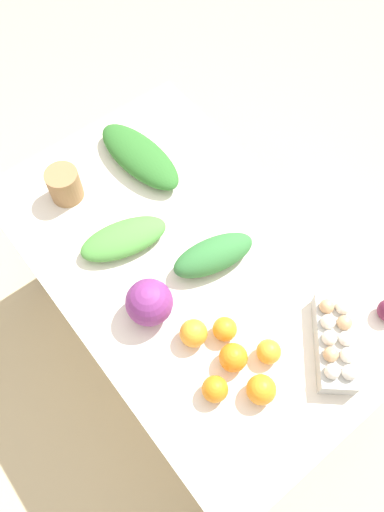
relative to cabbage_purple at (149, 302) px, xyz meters
The scene contains 14 objects.
ground_plane 0.83m from the cabbage_purple, 72.97° to the right, with size 8.00×8.00×0.00m, color #C6B289.
dining_table 0.28m from the cabbage_purple, 72.97° to the right, with size 1.37×0.85×0.73m.
cabbage_purple is the anchor object (origin of this frame).
egg_carton 0.55m from the cabbage_purple, 139.98° to the right, with size 0.28×0.26×0.09m.
paper_bag 0.53m from the cabbage_purple, ahead, with size 0.11×0.11×0.12m, color #997047.
greens_bunch_dandelion 0.57m from the cabbage_purple, 32.42° to the right, with size 0.37×0.15×0.08m, color #2D6B28.
greens_bunch_chard 0.26m from the cabbage_purple, 86.69° to the right, with size 0.27×0.11×0.09m, color #337538.
greens_bunch_kale 0.26m from the cabbage_purple, 16.67° to the right, with size 0.29×0.13×0.07m, color #4C933D.
orange_0 0.37m from the cabbage_purple, 150.12° to the right, with size 0.07×0.07×0.07m, color orange.
orange_1 0.29m from the cabbage_purple, 161.26° to the right, with size 0.08×0.08×0.08m, color orange.
orange_2 0.16m from the cabbage_purple, 161.29° to the right, with size 0.08×0.08×0.08m, color orange.
orange_3 0.40m from the cabbage_purple, 166.43° to the right, with size 0.08×0.08×0.08m, color orange.
orange_4 0.23m from the cabbage_purple, 145.90° to the right, with size 0.07×0.07×0.07m, color orange.
orange_5 0.31m from the cabbage_purple, behind, with size 0.07×0.07×0.07m, color orange.
Camera 1 is at (-0.59, 0.47, 2.14)m, focal length 35.00 mm.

